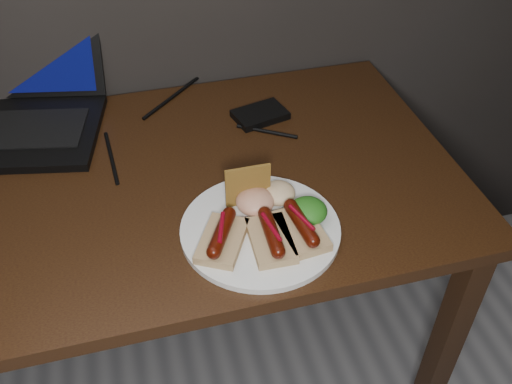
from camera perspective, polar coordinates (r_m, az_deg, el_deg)
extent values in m
cube|color=#35200D|center=(1.17, -14.11, -0.21)|extent=(1.40, 0.70, 0.03)
cube|color=#35200D|center=(1.40, 18.06, -15.13)|extent=(0.05, 0.05, 0.72)
cube|color=#35200D|center=(1.75, 8.75, 0.51)|extent=(0.05, 0.05, 0.72)
cube|color=black|center=(1.37, -23.64, 5.40)|extent=(0.44, 0.34, 0.02)
cube|color=black|center=(1.36, -23.76, 5.76)|extent=(0.36, 0.21, 0.00)
cube|color=black|center=(1.45, -23.16, 13.35)|extent=(0.41, 0.17, 0.23)
cube|color=#100858|center=(1.45, -23.16, 13.35)|extent=(0.36, 0.15, 0.20)
cube|color=black|center=(1.32, 0.41, 7.74)|extent=(0.13, 0.10, 0.02)
cylinder|color=black|center=(1.23, -14.27, 3.37)|extent=(0.02, 0.18, 0.01)
cylinder|color=black|center=(1.41, -8.34, 9.40)|extent=(0.16, 0.16, 0.01)
cylinder|color=black|center=(1.27, 1.10, 6.07)|extent=(0.12, 0.08, 0.01)
cylinder|color=silver|center=(1.03, 0.43, -3.74)|extent=(0.34, 0.34, 0.01)
cube|color=tan|center=(0.99, -3.41, -4.88)|extent=(0.12, 0.13, 0.02)
cylinder|color=#511205|center=(0.98, -3.46, -4.05)|extent=(0.07, 0.10, 0.02)
sphere|color=#511205|center=(0.95, -4.26, -6.03)|extent=(0.03, 0.02, 0.02)
sphere|color=#511205|center=(1.01, -2.71, -2.19)|extent=(0.03, 0.02, 0.02)
cylinder|color=maroon|center=(0.97, -3.49, -3.53)|extent=(0.03, 0.07, 0.01)
cube|color=tan|center=(0.99, 1.51, -4.85)|extent=(0.07, 0.12, 0.02)
cylinder|color=#511205|center=(0.98, 1.53, -4.02)|extent=(0.03, 0.10, 0.02)
sphere|color=#511205|center=(0.95, 2.23, -6.00)|extent=(0.03, 0.02, 0.02)
sphere|color=#511205|center=(1.01, 0.88, -2.15)|extent=(0.03, 0.02, 0.02)
cylinder|color=maroon|center=(0.97, 1.54, -3.50)|extent=(0.02, 0.07, 0.01)
cube|color=tan|center=(1.01, 4.49, -3.91)|extent=(0.08, 0.12, 0.02)
cylinder|color=#511205|center=(1.00, 4.55, -3.08)|extent=(0.03, 0.10, 0.02)
sphere|color=#511205|center=(0.97, 5.72, -4.91)|extent=(0.03, 0.02, 0.02)
sphere|color=#511205|center=(1.03, 3.46, -1.36)|extent=(0.03, 0.02, 0.02)
cylinder|color=maroon|center=(0.99, 4.59, -2.56)|extent=(0.03, 0.07, 0.01)
cube|color=#A7742D|center=(1.05, -0.81, 0.64)|extent=(0.08, 0.01, 0.08)
ellipsoid|color=#154F0F|center=(1.03, 5.24, -1.89)|extent=(0.07, 0.07, 0.04)
ellipsoid|color=maroon|center=(1.05, -0.09, -0.93)|extent=(0.07, 0.07, 0.04)
ellipsoid|color=beige|center=(1.07, 2.26, -0.11)|extent=(0.06, 0.06, 0.04)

